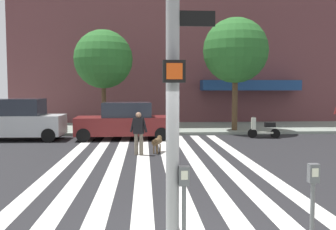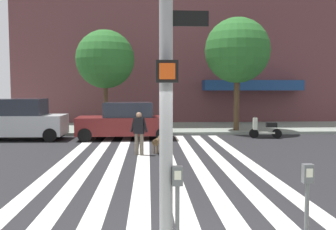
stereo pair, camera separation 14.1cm
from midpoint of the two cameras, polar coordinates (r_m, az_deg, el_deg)
ground_plane at (r=12.70m, az=-0.53°, el=-7.33°), size 160.00×160.00×0.00m
sidewalk_far at (r=22.72m, az=-1.97°, el=-2.03°), size 80.00×6.00×0.15m
crosswalk_stripes at (r=12.69m, az=-2.18°, el=-7.33°), size 6.75×13.70×0.01m
traffic_light_pole at (r=4.87m, az=0.01°, el=15.85°), size 0.74×0.46×5.80m
parking_meter_curbside at (r=4.98m, az=1.68°, el=-13.42°), size 0.14×0.11×1.36m
parking_meter_second_along at (r=5.48m, az=21.02°, el=-12.07°), size 0.14×0.11×1.36m
parked_car_near_curb at (r=19.35m, az=-22.86°, el=-0.84°), size 4.67×1.97×2.03m
parked_car_behind_first at (r=18.33m, az=-7.10°, el=-1.02°), size 4.71×2.13×1.84m
parked_scooter at (r=19.17m, az=14.56°, el=-2.11°), size 1.63×0.54×1.11m
street_tree_nearest at (r=21.47m, az=-10.28°, el=8.57°), size 3.36×3.36×5.75m
street_tree_middle at (r=21.20m, az=10.33°, el=9.87°), size 3.68×3.68×6.37m
pedestrian_dog_walker at (r=13.88m, az=-4.91°, el=-2.49°), size 0.70×0.34×1.64m
dog_on_leash at (r=14.40m, az=-1.97°, el=-4.17°), size 0.46×1.00×0.65m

